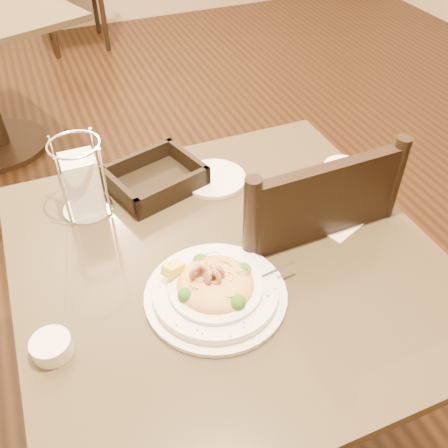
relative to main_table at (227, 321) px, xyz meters
name	(u,v)px	position (x,y,z in m)	size (l,w,h in m)	color
ground	(226,417)	(0.00, 0.00, -0.49)	(7.00, 7.00, 0.00)	black
main_table	(227,321)	(0.00, 0.00, 0.00)	(0.90, 0.90, 0.72)	black
dining_chair_near	(285,263)	(0.22, 0.12, 0.00)	(0.43, 0.43, 0.93)	black
pasta_bowl	(215,288)	(-0.07, -0.09, 0.25)	(0.32, 0.29, 0.09)	white
drink_glass	(338,193)	(0.29, 0.03, 0.30)	(0.17, 0.17, 0.15)	white
bread_basket	(155,180)	(-0.07, 0.30, 0.25)	(0.26, 0.23, 0.06)	black
napkin_caddy	(82,183)	(-0.25, 0.28, 0.31)	(0.12, 0.12, 0.19)	silver
side_plate	(214,179)	(0.08, 0.27, 0.23)	(0.17, 0.17, 0.01)	white
butter_ramekin	(51,347)	(-0.39, -0.10, 0.24)	(0.07, 0.07, 0.03)	white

